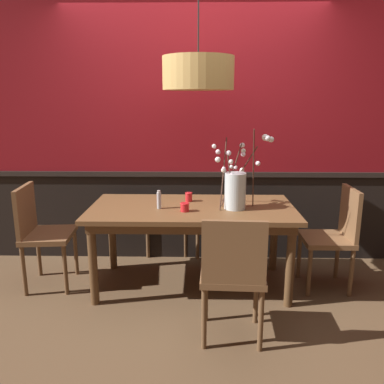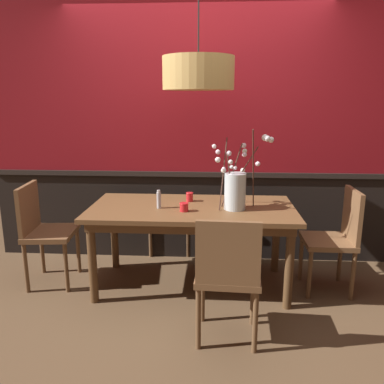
{
  "view_description": "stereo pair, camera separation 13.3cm",
  "coord_description": "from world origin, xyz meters",
  "px_view_note": "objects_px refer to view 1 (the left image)",
  "views": [
    {
      "loc": [
        0.07,
        -3.22,
        1.63
      ],
      "look_at": [
        0.0,
        0.0,
        0.86
      ],
      "focal_mm": 36.3,
      "sensor_mm": 36.0,
      "label": 1
    },
    {
      "loc": [
        0.2,
        -3.21,
        1.63
      ],
      "look_at": [
        0.0,
        0.0,
        0.86
      ],
      "focal_mm": 36.3,
      "sensor_mm": 36.0,
      "label": 2
    }
  ],
  "objects_px": {
    "candle_holder_nearer_edge": "(185,207)",
    "chair_head_west_end": "(40,229)",
    "dining_table": "(192,216)",
    "chair_near_side_right": "(233,271)",
    "pendant_lamp": "(198,73)",
    "vase_with_blossoms": "(236,188)",
    "condiment_bottle": "(159,200)",
    "chair_far_side_right": "(215,204)",
    "chair_head_east_end": "(335,233)",
    "chair_far_side_left": "(167,202)",
    "candle_holder_nearer_center": "(189,197)"
  },
  "relations": [
    {
      "from": "candle_holder_nearer_edge",
      "to": "chair_head_west_end",
      "type": "bearing_deg",
      "value": 174.15
    },
    {
      "from": "dining_table",
      "to": "chair_near_side_right",
      "type": "height_order",
      "value": "chair_near_side_right"
    },
    {
      "from": "dining_table",
      "to": "candle_holder_nearer_edge",
      "type": "xyz_separation_m",
      "value": [
        -0.06,
        -0.15,
        0.12
      ]
    },
    {
      "from": "pendant_lamp",
      "to": "vase_with_blossoms",
      "type": "bearing_deg",
      "value": -12.84
    },
    {
      "from": "dining_table",
      "to": "chair_head_west_end",
      "type": "bearing_deg",
      "value": -179.24
    },
    {
      "from": "chair_near_side_right",
      "to": "condiment_bottle",
      "type": "xyz_separation_m",
      "value": [
        -0.57,
        0.76,
        0.29
      ]
    },
    {
      "from": "chair_far_side_right",
      "to": "vase_with_blossoms",
      "type": "distance_m",
      "value": 0.97
    },
    {
      "from": "chair_far_side_right",
      "to": "candle_holder_nearer_edge",
      "type": "distance_m",
      "value": 1.05
    },
    {
      "from": "vase_with_blossoms",
      "to": "condiment_bottle",
      "type": "distance_m",
      "value": 0.65
    },
    {
      "from": "chair_head_east_end",
      "to": "dining_table",
      "type": "bearing_deg",
      "value": 179.78
    },
    {
      "from": "chair_near_side_right",
      "to": "pendant_lamp",
      "type": "relative_size",
      "value": 0.86
    },
    {
      "from": "condiment_bottle",
      "to": "pendant_lamp",
      "type": "relative_size",
      "value": 0.15
    },
    {
      "from": "candle_holder_nearer_edge",
      "to": "condiment_bottle",
      "type": "distance_m",
      "value": 0.24
    },
    {
      "from": "chair_far_side_right",
      "to": "pendant_lamp",
      "type": "distance_m",
      "value": 1.55
    },
    {
      "from": "chair_head_west_end",
      "to": "chair_far_side_left",
      "type": "height_order",
      "value": "chair_far_side_left"
    },
    {
      "from": "chair_far_side_left",
      "to": "chair_head_east_end",
      "type": "bearing_deg",
      "value": -29.83
    },
    {
      "from": "dining_table",
      "to": "chair_head_west_end",
      "type": "xyz_separation_m",
      "value": [
        -1.33,
        -0.02,
        -0.13
      ]
    },
    {
      "from": "chair_near_side_right",
      "to": "condiment_bottle",
      "type": "bearing_deg",
      "value": 126.76
    },
    {
      "from": "chair_far_side_left",
      "to": "vase_with_blossoms",
      "type": "distance_m",
      "value": 1.2
    },
    {
      "from": "vase_with_blossoms",
      "to": "candle_holder_nearer_center",
      "type": "xyz_separation_m",
      "value": [
        -0.4,
        0.22,
        -0.13
      ]
    },
    {
      "from": "chair_head_east_end",
      "to": "candle_holder_nearer_center",
      "type": "distance_m",
      "value": 1.31
    },
    {
      "from": "vase_with_blossoms",
      "to": "pendant_lamp",
      "type": "height_order",
      "value": "pendant_lamp"
    },
    {
      "from": "candle_holder_nearer_center",
      "to": "chair_head_east_end",
      "type": "bearing_deg",
      "value": -8.1
    },
    {
      "from": "chair_head_east_end",
      "to": "condiment_bottle",
      "type": "xyz_separation_m",
      "value": [
        -1.52,
        -0.06,
        0.3
      ]
    },
    {
      "from": "chair_far_side_right",
      "to": "candle_holder_nearer_edge",
      "type": "relative_size",
      "value": 12.59
    },
    {
      "from": "vase_with_blossoms",
      "to": "chair_near_side_right",
      "type": "bearing_deg",
      "value": -95.76
    },
    {
      "from": "chair_head_west_end",
      "to": "chair_near_side_right",
      "type": "distance_m",
      "value": 1.81
    },
    {
      "from": "chair_head_east_end",
      "to": "candle_holder_nearer_center",
      "type": "xyz_separation_m",
      "value": [
        -1.27,
        0.18,
        0.27
      ]
    },
    {
      "from": "chair_head_west_end",
      "to": "condiment_bottle",
      "type": "height_order",
      "value": "chair_head_west_end"
    },
    {
      "from": "dining_table",
      "to": "chair_far_side_left",
      "type": "bearing_deg",
      "value": 108.69
    },
    {
      "from": "dining_table",
      "to": "chair_far_side_right",
      "type": "xyz_separation_m",
      "value": [
        0.23,
        0.83,
        -0.12
      ]
    },
    {
      "from": "chair_head_east_end",
      "to": "vase_with_blossoms",
      "type": "distance_m",
      "value": 0.96
    },
    {
      "from": "chair_near_side_right",
      "to": "candle_holder_nearer_center",
      "type": "height_order",
      "value": "chair_near_side_right"
    },
    {
      "from": "chair_far_side_left",
      "to": "chair_far_side_right",
      "type": "bearing_deg",
      "value": -4.55
    },
    {
      "from": "vase_with_blossoms",
      "to": "candle_holder_nearer_edge",
      "type": "height_order",
      "value": "vase_with_blossoms"
    },
    {
      "from": "chair_head_east_end",
      "to": "vase_with_blossoms",
      "type": "xyz_separation_m",
      "value": [
        -0.87,
        -0.04,
        0.4
      ]
    },
    {
      "from": "chair_far_side_right",
      "to": "vase_with_blossoms",
      "type": "height_order",
      "value": "vase_with_blossoms"
    },
    {
      "from": "dining_table",
      "to": "chair_head_west_end",
      "type": "height_order",
      "value": "chair_head_west_end"
    },
    {
      "from": "chair_head_west_end",
      "to": "vase_with_blossoms",
      "type": "relative_size",
      "value": 1.34
    },
    {
      "from": "condiment_bottle",
      "to": "chair_far_side_right",
      "type": "bearing_deg",
      "value": 60.55
    },
    {
      "from": "candle_holder_nearer_center",
      "to": "condiment_bottle",
      "type": "bearing_deg",
      "value": -135.15
    },
    {
      "from": "pendant_lamp",
      "to": "candle_holder_nearer_center",
      "type": "bearing_deg",
      "value": 118.89
    },
    {
      "from": "chair_far_side_left",
      "to": "dining_table",
      "type": "bearing_deg",
      "value": -71.31
    },
    {
      "from": "chair_far_side_left",
      "to": "pendant_lamp",
      "type": "distance_m",
      "value": 1.59
    },
    {
      "from": "chair_far_side_left",
      "to": "chair_head_east_end",
      "type": "relative_size",
      "value": 1.06
    },
    {
      "from": "vase_with_blossoms",
      "to": "candle_holder_nearer_center",
      "type": "distance_m",
      "value": 0.48
    },
    {
      "from": "chair_head_west_end",
      "to": "pendant_lamp",
      "type": "xyz_separation_m",
      "value": [
        1.38,
        0.05,
        1.31
      ]
    },
    {
      "from": "dining_table",
      "to": "candle_holder_nearer_edge",
      "type": "bearing_deg",
      "value": -110.83
    },
    {
      "from": "chair_head_west_end",
      "to": "chair_far_side_left",
      "type": "xyz_separation_m",
      "value": [
        1.03,
        0.89,
        0.01
      ]
    },
    {
      "from": "chair_far_side_left",
      "to": "chair_near_side_right",
      "type": "distance_m",
      "value": 1.8
    }
  ]
}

